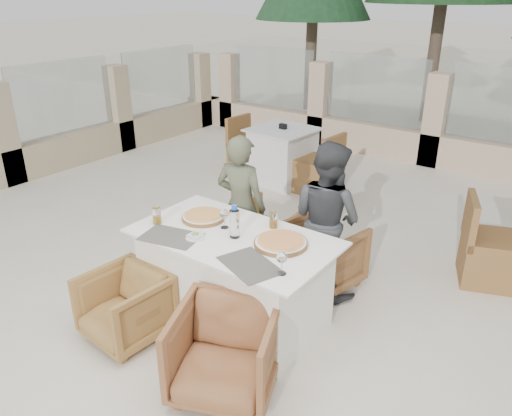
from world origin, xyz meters
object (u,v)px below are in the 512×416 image
Objects in this scene: dining_table at (234,278)px; diner_right at (327,219)px; beer_glass_left at (157,216)px; armchair_far_right at (320,255)px; beer_glass_right at (273,220)px; armchair_near_left at (125,307)px; diner_left at (241,206)px; armchair_near_right at (225,352)px; olive_dish at (195,236)px; wine_glass_corner at (282,262)px; pizza_right at (281,242)px; bg_table_a at (282,156)px; pizza_left at (203,216)px; wine_glass_centre at (224,217)px; water_bottle at (234,221)px; armchair_far_left at (269,232)px.

diner_right is at bearing 66.43° from dining_table.
beer_glass_left reaches higher than armchair_far_right.
beer_glass_right is 1.34m from armchair_near_left.
armchair_near_left is at bearing 76.73° from diner_left.
diner_left reaches higher than armchair_near_right.
olive_dish is 0.08× the size of diner_right.
wine_glass_corner is 0.27× the size of armchair_far_right.
pizza_right reaches higher than bg_table_a.
bg_table_a is (-1.07, 2.81, -0.41)m from pizza_left.
dining_table is at bearing 83.80° from armchair_far_right.
diner_left is 2.50m from bg_table_a.
pizza_left is 0.38m from beer_glass_left.
wine_glass_centre is 3.16m from bg_table_a.
bg_table_a is at bearing 116.68° from dining_table.
armchair_far_right is at bearing 64.79° from olive_dish.
water_bottle is at bearing 158.14° from wine_glass_corner.
olive_dish is at bearing -139.78° from water_bottle.
water_bottle is 1.46× the size of wine_glass_centre.
wine_glass_corner reaches higher than pizza_right.
diner_left is at bearing 150.23° from beer_glass_right.
diner_right reaches higher than water_bottle.
armchair_far_left is at bearing 2.25° from armchair_far_right.
beer_glass_right is 1.01m from armchair_far_left.
wine_glass_centre is at bearing -142.70° from beer_glass_right.
beer_glass_left is (-0.50, -0.26, -0.02)m from wine_glass_centre.
diner_right is (0.07, -0.04, 0.39)m from armchair_far_right.
diner_right is (0.51, 0.77, -0.16)m from wine_glass_centre.
diner_right is (0.20, 0.53, -0.14)m from beer_glass_right.
pizza_left is 0.52× the size of armchair_near_right.
beer_glass_left is (-0.25, -0.29, 0.05)m from pizza_left.
bg_table_a is at bearing 95.30° from armchair_near_right.
bg_table_a reaches higher than armchair_near_right.
armchair_near_right reaches higher than armchair_far_left.
wine_glass_corner reaches higher than armchair_near_left.
pizza_right is at bearing 136.84° from diner_left.
wine_glass_corner is 1.33× the size of beer_glass_left.
armchair_far_right is at bearing -171.39° from diner_left.
beer_glass_left is (-1.26, 0.05, -0.02)m from wine_glass_corner.
armchair_near_right is at bearing -110.77° from wine_glass_corner.
water_bottle is at bearing -164.46° from pizza_right.
wine_glass_corner reaches higher than armchair_near_right.
beer_glass_left is 1.26× the size of olive_dish.
diner_right is 0.85× the size of bg_table_a.
pizza_right is at bearing 13.54° from dining_table.
armchair_near_left is (-0.19, -1.68, -0.02)m from armchair_far_left.
wine_glass_centre reaches higher than armchair_far_left.
beer_glass_right reaches higher than armchair_near_left.
olive_dish is 1.20m from diner_right.
diner_left reaches higher than pizza_left.
pizza_right is 0.41m from wine_glass_corner.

